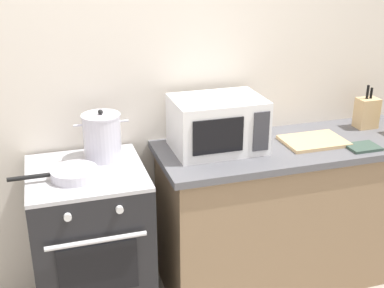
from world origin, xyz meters
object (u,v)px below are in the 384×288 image
at_px(frying_pan, 73,174).
at_px(oven_mitt, 363,147).
at_px(stove, 92,247).
at_px(knife_block, 367,113).
at_px(cutting_board, 314,141).
at_px(microwave, 217,124).
at_px(stock_pot, 102,137).

relative_size(frying_pan, oven_mitt, 2.41).
distance_m(stove, oven_mitt, 1.62).
distance_m(knife_block, oven_mitt, 0.38).
relative_size(stove, frying_pan, 2.12).
height_order(frying_pan, cutting_board, frying_pan).
bearing_deg(cutting_board, stove, -179.95).
bearing_deg(frying_pan, stove, 46.44).
bearing_deg(knife_block, frying_pan, -173.40).
height_order(frying_pan, microwave, microwave).
xyz_separation_m(stock_pot, oven_mitt, (1.43, -0.29, -0.12)).
bearing_deg(stock_pot, stove, -129.58).
height_order(stove, knife_block, knife_block).
bearing_deg(stove, microwave, 6.05).
bearing_deg(knife_block, microwave, -176.53).
distance_m(stock_pot, knife_block, 1.66).
bearing_deg(microwave, frying_pan, -169.52).
relative_size(frying_pan, microwave, 0.87).
bearing_deg(stove, cutting_board, 0.05).
xyz_separation_m(microwave, knife_block, (1.02, 0.06, -0.05)).
distance_m(microwave, cutting_board, 0.60).
xyz_separation_m(stock_pot, knife_block, (1.66, 0.01, -0.03)).
bearing_deg(oven_mitt, stock_pot, 168.39).
relative_size(microwave, oven_mitt, 2.78).
relative_size(frying_pan, knife_block, 1.57).
bearing_deg(oven_mitt, cutting_board, 144.58).
xyz_separation_m(stock_pot, microwave, (0.63, -0.06, 0.02)).
height_order(knife_block, oven_mitt, knife_block).
xyz_separation_m(cutting_board, knife_block, (0.45, 0.14, 0.09)).
height_order(frying_pan, oven_mitt, frying_pan).
distance_m(frying_pan, microwave, 0.84).
distance_m(frying_pan, cutting_board, 1.39).
xyz_separation_m(stock_pot, cutting_board, (1.21, -0.13, -0.12)).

